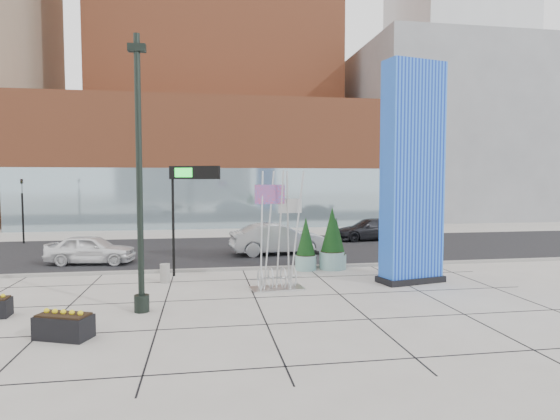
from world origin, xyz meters
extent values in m
plane|color=#9E9991|center=(0.00, 0.00, 0.00)|extent=(160.00, 160.00, 0.00)
cube|color=black|center=(0.00, 10.00, 0.01)|extent=(80.00, 12.00, 0.02)
cube|color=gray|center=(0.00, 4.00, 0.06)|extent=(80.00, 0.30, 0.12)
cube|color=#9F4F2E|center=(1.00, 27.00, 5.50)|extent=(34.00, 10.00, 11.00)
cube|color=#8CA5B2|center=(1.00, 22.20, 2.50)|extent=(34.00, 0.60, 5.00)
cube|color=slate|center=(26.00, 32.00, 9.00)|extent=(20.00, 18.00, 18.00)
cube|color=#B2B7BC|center=(36.00, 48.00, 27.50)|extent=(16.00, 16.00, 55.00)
cube|color=#0B26AE|center=(7.36, 0.47, 4.30)|extent=(2.54, 1.46, 8.59)
cube|color=black|center=(7.36, 0.47, 0.12)|extent=(2.77, 1.69, 0.24)
cylinder|color=black|center=(-2.62, -2.12, 4.18)|extent=(0.19, 0.19, 8.36)
cylinder|color=black|center=(-2.62, -2.12, 0.26)|extent=(0.46, 0.46, 0.52)
cube|color=black|center=(-2.62, -2.12, 7.95)|extent=(0.53, 0.25, 0.23)
cube|color=silver|center=(1.95, 0.18, 0.03)|extent=(2.03, 1.18, 0.05)
cylinder|color=silver|center=(1.33, 0.00, 2.20)|extent=(0.07, 0.07, 4.40)
cylinder|color=silver|center=(1.68, 0.31, 2.20)|extent=(0.07, 0.07, 4.40)
cylinder|color=silver|center=(2.03, 0.09, 2.20)|extent=(0.07, 0.07, 4.40)
cylinder|color=silver|center=(2.43, 0.35, 2.20)|extent=(0.07, 0.07, 4.40)
cylinder|color=silver|center=(2.65, -0.04, 2.20)|extent=(0.07, 0.07, 4.40)
torus|color=silver|center=(1.29, 0.09, 0.42)|extent=(0.15, 0.80, 0.80)
torus|color=silver|center=(1.73, 0.26, 0.42)|extent=(0.15, 0.80, 0.80)
torus|color=silver|center=(2.17, 0.09, 0.42)|extent=(0.15, 0.80, 0.80)
torus|color=silver|center=(2.61, 0.26, 0.42)|extent=(0.15, 0.80, 0.80)
cube|color=red|center=(1.68, 0.18, 3.52)|extent=(1.13, 0.27, 0.70)
cube|color=silver|center=(2.47, 0.26, 3.08)|extent=(0.88, 0.05, 0.53)
cylinder|color=gray|center=(-2.23, 1.91, 0.37)|extent=(0.38, 0.38, 0.75)
cylinder|color=black|center=(-1.97, 3.19, 2.28)|extent=(0.11, 0.11, 4.56)
cube|color=black|center=(-0.99, 3.19, 4.34)|extent=(2.09, 0.99, 0.54)
cube|color=#19D833|center=(-1.43, 3.07, 4.34)|extent=(0.71, 0.30, 0.38)
cylinder|color=#8DBEB7|center=(5.02, 3.60, 0.40)|extent=(1.13, 1.13, 0.79)
cylinder|color=black|center=(5.02, 3.60, 0.79)|extent=(1.04, 1.04, 0.07)
cone|color=black|center=(5.02, 3.60, 1.81)|extent=(1.02, 1.02, 2.03)
cylinder|color=#8DBEB7|center=(5.20, 3.60, 0.33)|extent=(0.94, 0.94, 0.66)
cylinder|color=black|center=(5.20, 3.60, 0.66)|extent=(0.86, 0.86, 0.06)
cone|color=black|center=(5.20, 3.60, 1.50)|extent=(0.85, 0.85, 1.69)
cylinder|color=#8DBEB7|center=(3.80, 3.60, 0.33)|extent=(0.95, 0.95, 0.66)
cylinder|color=black|center=(3.80, 3.60, 0.66)|extent=(0.87, 0.87, 0.06)
cone|color=black|center=(3.80, 3.60, 1.52)|extent=(0.85, 0.85, 1.71)
cube|color=black|center=(-4.27, -4.30, 0.29)|extent=(1.53, 1.15, 0.59)
cube|color=black|center=(-4.27, -4.30, 0.61)|extent=(1.41, 1.02, 0.06)
imported|color=white|center=(-6.06, 6.69, 0.70)|extent=(4.29, 2.17, 1.40)
imported|color=#A5A8AC|center=(3.24, 8.12, 0.84)|extent=(5.24, 2.29, 1.67)
imported|color=black|center=(10.27, 13.02, 0.71)|extent=(5.08, 2.52, 1.42)
cylinder|color=black|center=(-12.00, 15.00, 1.60)|extent=(0.12, 0.12, 3.20)
imported|color=black|center=(-12.00, 15.00, 3.65)|extent=(0.15, 0.18, 0.90)
camera|label=1|loc=(-0.73, -16.73, 4.05)|focal=30.00mm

